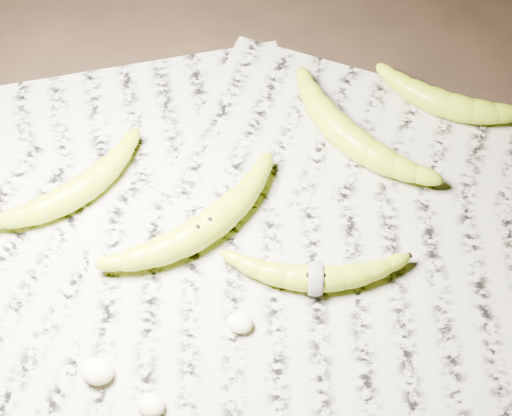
% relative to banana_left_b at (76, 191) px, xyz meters
% --- Properties ---
extents(ground, '(3.00, 3.00, 0.00)m').
position_rel_banana_left_b_xyz_m(ground, '(0.22, -0.02, -0.03)').
color(ground, black).
rests_on(ground, ground).
extents(newspaper_patch, '(0.90, 0.70, 0.01)m').
position_rel_banana_left_b_xyz_m(newspaper_patch, '(0.19, -0.04, -0.02)').
color(newspaper_patch, '#A7A38F').
rests_on(newspaper_patch, ground).
extents(banana_left_b, '(0.17, 0.18, 0.04)m').
position_rel_banana_left_b_xyz_m(banana_left_b, '(0.00, 0.00, 0.00)').
color(banana_left_b, '#B5CF19').
rests_on(banana_left_b, newspaper_patch).
extents(banana_center, '(0.20, 0.21, 0.04)m').
position_rel_banana_left_b_xyz_m(banana_center, '(0.17, -0.02, 0.00)').
color(banana_center, '#B5CF19').
rests_on(banana_center, newspaper_patch).
extents(banana_taped, '(0.20, 0.08, 0.03)m').
position_rel_banana_left_b_xyz_m(banana_taped, '(0.31, -0.06, -0.00)').
color(banana_taped, '#B5CF19').
rests_on(banana_taped, newspaper_patch).
extents(banana_upper_a, '(0.21, 0.18, 0.04)m').
position_rel_banana_left_b_xyz_m(banana_upper_a, '(0.33, 0.14, 0.00)').
color(banana_upper_a, '#B5CF19').
rests_on(banana_upper_a, newspaper_patch).
extents(banana_upper_b, '(0.19, 0.10, 0.04)m').
position_rel_banana_left_b_xyz_m(banana_upper_b, '(0.46, 0.22, 0.00)').
color(banana_upper_b, '#B5CF19').
rests_on(banana_upper_b, newspaper_patch).
extents(measuring_tape, '(0.01, 0.04, 0.04)m').
position_rel_banana_left_b_xyz_m(measuring_tape, '(0.31, -0.06, -0.00)').
color(measuring_tape, white).
rests_on(measuring_tape, newspaper_patch).
extents(flesh_chunk_a, '(0.04, 0.03, 0.02)m').
position_rel_banana_left_b_xyz_m(flesh_chunk_a, '(0.09, -0.22, -0.01)').
color(flesh_chunk_a, '#FBF3C2').
rests_on(flesh_chunk_a, newspaper_patch).
extents(flesh_chunk_b, '(0.03, 0.03, 0.02)m').
position_rel_banana_left_b_xyz_m(flesh_chunk_b, '(0.16, -0.24, -0.01)').
color(flesh_chunk_b, '#FBF3C2').
rests_on(flesh_chunk_b, newspaper_patch).
extents(flesh_chunk_c, '(0.03, 0.03, 0.02)m').
position_rel_banana_left_b_xyz_m(flesh_chunk_c, '(0.23, -0.13, -0.01)').
color(flesh_chunk_c, '#FBF3C2').
rests_on(flesh_chunk_c, newspaper_patch).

